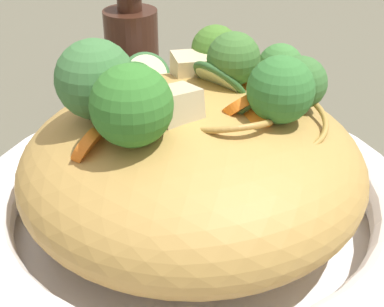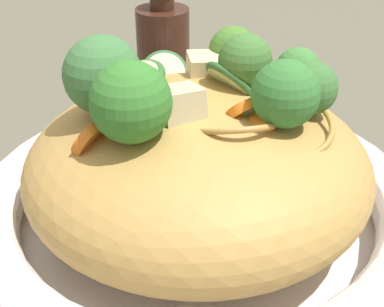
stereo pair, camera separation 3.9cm
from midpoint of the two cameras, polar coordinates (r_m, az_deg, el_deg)
name	(u,v)px [view 1 (the left image)]	position (r m, az deg, el deg)	size (l,w,h in m)	color
ground_plane	(192,246)	(0.44, -2.58, -9.39)	(3.00, 3.00, 0.00)	#585545
serving_bowl	(192,214)	(0.42, -2.68, -6.23)	(0.32, 0.32, 0.06)	white
noodle_heap	(192,165)	(0.39, -2.80, -1.29)	(0.24, 0.24, 0.10)	#B38A45
broccoli_florets	(195,80)	(0.37, -2.67, 7.32)	(0.19, 0.18, 0.08)	#94BA70
carrot_coins	(217,112)	(0.36, -0.47, 4.17)	(0.15, 0.09, 0.03)	orange
zucchini_slices	(178,84)	(0.41, -4.13, 7.01)	(0.14, 0.13, 0.05)	beige
chicken_chunks	(185,85)	(0.39, -3.53, 6.83)	(0.05, 0.11, 0.03)	beige
soy_sauce_bottle	(132,54)	(0.64, -7.84, 9.87)	(0.06, 0.06, 0.14)	#381E14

